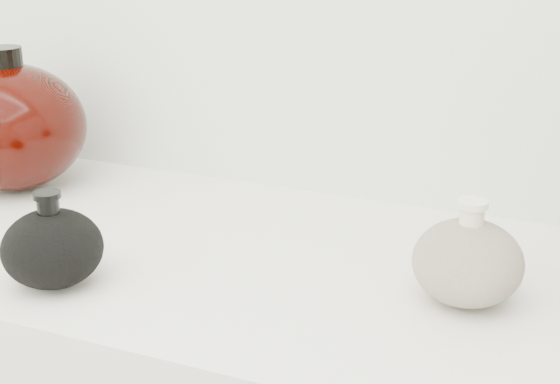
% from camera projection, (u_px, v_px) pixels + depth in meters
% --- Properties ---
extents(black_gourd_vase, '(0.15, 0.15, 0.11)m').
position_uv_depth(black_gourd_vase, '(53.00, 247.00, 0.88)').
color(black_gourd_vase, black).
rests_on(black_gourd_vase, display_counter).
extents(cream_gourd_vase, '(0.13, 0.13, 0.12)m').
position_uv_depth(cream_gourd_vase, '(468.00, 261.00, 0.84)').
color(cream_gourd_vase, beige).
rests_on(cream_gourd_vase, display_counter).
extents(left_round_pot, '(0.29, 0.29, 0.22)m').
position_uv_depth(left_round_pot, '(11.00, 126.00, 1.18)').
color(left_round_pot, black).
rests_on(left_round_pot, display_counter).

